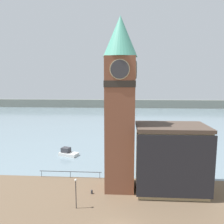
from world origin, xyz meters
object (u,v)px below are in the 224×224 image
(clock_tower, at_px, (120,101))
(boat_near, at_px, (68,153))
(mooring_bollard_near, at_px, (92,192))
(pier_building, at_px, (171,158))
(lamp_post, at_px, (76,188))

(clock_tower, distance_m, boat_near, 22.42)
(clock_tower, bearing_deg, mooring_bollard_near, -153.05)
(pier_building, height_order, lamp_post, pier_building)
(pier_building, bearing_deg, mooring_bollard_near, -171.14)
(pier_building, distance_m, lamp_post, 14.27)
(pier_building, relative_size, boat_near, 2.28)
(clock_tower, relative_size, boat_near, 5.59)
(pier_building, distance_m, mooring_bollard_near, 12.54)
(clock_tower, height_order, pier_building, clock_tower)
(boat_near, relative_size, mooring_bollard_near, 7.50)
(clock_tower, xyz_separation_m, pier_building, (7.52, -0.23, -8.41))
(clock_tower, bearing_deg, boat_near, 129.79)
(boat_near, bearing_deg, clock_tower, -30.56)
(clock_tower, height_order, boat_near, clock_tower)
(lamp_post, bearing_deg, mooring_bollard_near, 69.11)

